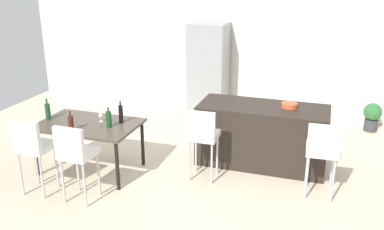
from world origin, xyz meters
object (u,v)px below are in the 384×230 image
bar_chair_middle (323,148)px  wine_bottle_right (71,123)px  wine_bottle_near (121,114)px  fruit_bowl (289,105)px  kitchen_island (262,135)px  wine_glass_left (101,114)px  wine_bottle_inner (48,111)px  wine_bottle_middle (109,119)px  dining_chair_far (75,151)px  potted_plant (372,116)px  dining_table (89,127)px  bar_chair_left (203,134)px  refrigerator (208,70)px  dining_chair_near (32,145)px

bar_chair_middle → wine_bottle_right: bearing=-170.4°
wine_bottle_near → fruit_bowl: bearing=21.8°
kitchen_island → wine_glass_left: bearing=-157.6°
wine_bottle_inner → fruit_bowl: wine_bottle_inner is taller
wine_bottle_right → wine_glass_left: 0.48m
wine_bottle_right → wine_bottle_middle: bearing=33.0°
kitchen_island → dining_chair_far: size_ratio=1.81×
wine_bottle_inner → potted_plant: wine_bottle_inner is taller
dining_table → wine_bottle_inner: (-0.65, -0.03, 0.19)m
wine_bottle_right → bar_chair_middle: bearing=9.6°
bar_chair_left → wine_bottle_right: size_ratio=3.73×
bar_chair_left → wine_bottle_right: (-1.71, -0.56, 0.15)m
wine_glass_left → refrigerator: size_ratio=0.09×
wine_bottle_right → wine_bottle_middle: size_ratio=0.97×
wine_bottle_right → wine_glass_left: wine_bottle_right is taller
dining_chair_far → wine_bottle_middle: (0.04, 0.79, 0.16)m
wine_bottle_near → wine_glass_left: 0.30m
wine_bottle_inner → refrigerator: (1.56, 3.05, 0.06)m
dining_chair_far → fruit_bowl: bearing=38.6°
potted_plant → dining_chair_near: bearing=-138.7°
dining_chair_near → kitchen_island: bearing=34.8°
bar_chair_left → dining_chair_near: (-1.96, -1.06, 0.00)m
dining_chair_far → wine_bottle_near: size_ratio=3.22×
dining_chair_near → wine_bottle_inner: (-0.33, 0.79, 0.16)m
bar_chair_left → wine_bottle_near: bearing=-176.8°
wine_glass_left → dining_table: bearing=-139.6°
dining_chair_near → wine_glass_left: dining_chair_near is taller
bar_chair_left → wine_bottle_middle: size_ratio=3.60×
bar_chair_left → dining_chair_far: size_ratio=1.00×
bar_chair_left → wine_bottle_middle: bearing=-167.8°
dining_table → fruit_bowl: bearing=21.8°
dining_chair_far → wine_bottle_right: dining_chair_far is taller
bar_chair_left → bar_chair_middle: (1.58, 0.00, 0.00)m
wine_bottle_middle → potted_plant: 4.82m
bar_chair_middle → refrigerator: (-2.31, 2.78, 0.22)m
kitchen_island → dining_chair_far: dining_chair_far is taller
bar_chair_left → dining_chair_far: same height
dining_chair_near → wine_bottle_middle: dining_chair_near is taller
wine_bottle_right → wine_bottle_inner: bearing=153.9°
bar_chair_middle → wine_bottle_middle: (-2.87, -0.28, 0.16)m
bar_chair_middle → dining_chair_near: size_ratio=1.00×
kitchen_island → wine_bottle_near: size_ratio=5.81×
dining_table → wine_bottle_near: (0.44, 0.17, 0.20)m
dining_table → wine_glass_left: 0.26m
dining_table → fruit_bowl: (2.71, 1.08, 0.28)m
wine_bottle_inner → wine_bottle_middle: (1.01, -0.01, -0.00)m
bar_chair_left → wine_bottle_near: wine_bottle_near is taller
wine_bottle_middle → refrigerator: 3.11m
wine_bottle_inner → wine_glass_left: bearing=10.8°
wine_bottle_right → dining_chair_far: bearing=-52.8°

